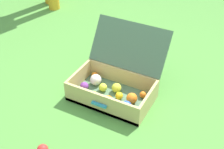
# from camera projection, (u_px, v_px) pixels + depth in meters

# --- Properties ---
(ground_plane) EXTENTS (16.00, 16.00, 0.00)m
(ground_plane) POSITION_uv_depth(u_px,v_px,m) (116.00, 98.00, 2.19)
(ground_plane) COLOR #4C8C38
(open_suitcase) EXTENTS (0.57, 0.56, 0.45)m
(open_suitcase) POSITION_uv_depth(u_px,v_px,m) (116.00, 82.00, 2.16)
(open_suitcase) COLOR #4C7051
(open_suitcase) RESTS_ON ground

